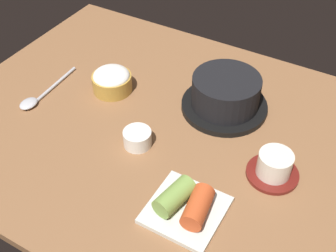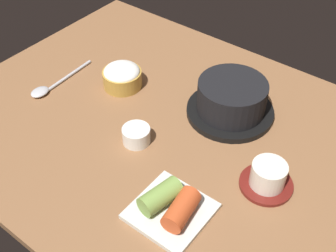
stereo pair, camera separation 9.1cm
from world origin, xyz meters
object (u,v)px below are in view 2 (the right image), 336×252
object	(u,v)px
banchan_cup_center	(136,135)
spoon	(49,87)
rice_bowl	(122,76)
stone_pot	(231,100)
tea_cup_with_saucer	(268,177)
kimchi_plate	(171,206)

from	to	relation	value
banchan_cup_center	spoon	distance (cm)	28.87
rice_bowl	spoon	xyz separation A→B (cm)	(-13.40, -11.95, -2.34)
stone_pot	tea_cup_with_saucer	world-z (taller)	stone_pot
stone_pot	kimchi_plate	distance (cm)	30.85
spoon	tea_cup_with_saucer	bearing A→B (deg)	5.29
tea_cup_with_saucer	rice_bowl	bearing A→B (deg)	171.17
spoon	banchan_cup_center	bearing A→B (deg)	-1.55
kimchi_plate	spoon	bearing A→B (deg)	166.41
stone_pot	banchan_cup_center	world-z (taller)	stone_pot
tea_cup_with_saucer	banchan_cup_center	distance (cm)	28.44
tea_cup_with_saucer	kimchi_plate	bearing A→B (deg)	-123.34
kimchi_plate	banchan_cup_center	bearing A→B (deg)	148.85
banchan_cup_center	stone_pot	bearing A→B (deg)	60.90
banchan_cup_center	kimchi_plate	xyz separation A→B (cm)	(17.05, -10.30, 0.06)
rice_bowl	tea_cup_with_saucer	xyz separation A→B (cm)	(43.22, -6.71, -0.39)
rice_bowl	tea_cup_with_saucer	size ratio (longest dim) A/B	0.92
rice_bowl	tea_cup_with_saucer	world-z (taller)	rice_bowl
tea_cup_with_saucer	spoon	size ratio (longest dim) A/B	0.54
stone_pot	rice_bowl	size ratio (longest dim) A/B	2.08
stone_pot	tea_cup_with_saucer	xyz separation A→B (cm)	(16.72, -13.86, -1.57)
rice_bowl	kimchi_plate	size ratio (longest dim) A/B	0.71
tea_cup_with_saucer	banchan_cup_center	bearing A→B (deg)	-167.78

